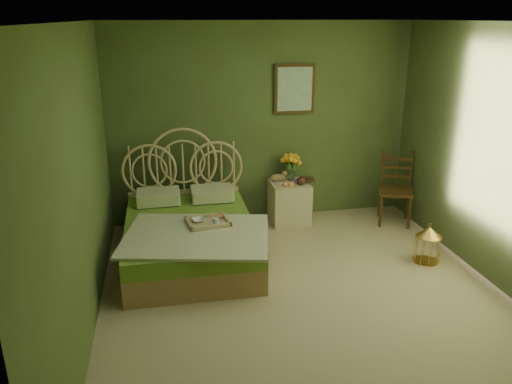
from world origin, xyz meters
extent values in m
plane|color=tan|center=(0.00, 0.00, 0.00)|extent=(4.50, 4.50, 0.00)
plane|color=silver|center=(0.00, 0.00, 2.60)|extent=(4.50, 4.50, 0.00)
plane|color=#4F6635|center=(0.00, 2.25, 1.30)|extent=(4.00, 0.00, 4.00)
plane|color=#4F6635|center=(-2.00, 0.00, 1.30)|extent=(0.00, 4.50, 4.50)
plane|color=#4F6635|center=(2.00, 0.00, 1.30)|extent=(0.00, 4.50, 4.50)
cube|color=#3D2610|center=(0.43, 2.23, 1.75)|extent=(0.54, 0.03, 0.64)
cube|color=silver|center=(0.43, 2.21, 1.75)|extent=(0.46, 0.01, 0.56)
cube|color=tan|center=(-1.06, 1.09, 0.14)|extent=(1.41, 1.88, 0.28)
cube|color=olive|center=(-1.06, 1.09, 0.38)|extent=(1.41, 1.88, 0.19)
cube|color=beige|center=(-1.01, 0.66, 0.49)|extent=(1.68, 1.41, 0.03)
cube|color=beige|center=(-1.39, 1.75, 0.56)|extent=(0.52, 0.38, 0.15)
cube|color=beige|center=(-0.74, 1.75, 0.56)|extent=(0.52, 0.38, 0.15)
cube|color=#CCB988|center=(-0.87, 0.93, 0.49)|extent=(0.50, 0.41, 0.04)
ellipsoid|color=#B77A38|center=(-0.75, 1.02, 0.54)|extent=(0.12, 0.07, 0.05)
cube|color=#F1E2C4|center=(0.33, 1.98, 0.28)|extent=(0.50, 0.50, 0.55)
cylinder|color=silver|center=(0.38, 2.10, 0.64)|extent=(0.10, 0.10, 0.18)
ellipsoid|color=tan|center=(0.19, 2.08, 0.60)|extent=(0.21, 0.11, 0.10)
sphere|color=#F28C5E|center=(0.23, 1.83, 0.59)|extent=(0.07, 0.07, 0.07)
sphere|color=#F28C5E|center=(0.30, 1.81, 0.59)|extent=(0.07, 0.07, 0.07)
cube|color=#3D2610|center=(1.70, 1.66, 0.45)|extent=(0.55, 0.55, 0.04)
cylinder|color=#3D2610|center=(1.52, 1.48, 0.23)|extent=(0.04, 0.04, 0.45)
cylinder|color=#3D2610|center=(1.88, 1.48, 0.23)|extent=(0.04, 0.04, 0.45)
cylinder|color=#3D2610|center=(1.52, 1.84, 0.23)|extent=(0.04, 0.04, 0.45)
cylinder|color=#3D2610|center=(1.88, 1.84, 0.23)|extent=(0.04, 0.04, 0.45)
cube|color=#3D2610|center=(1.70, 1.84, 0.71)|extent=(0.35, 0.18, 0.50)
cylinder|color=gold|center=(1.56, 0.53, 0.01)|extent=(0.28, 0.28, 0.01)
cylinder|color=gold|center=(1.56, 0.53, 0.16)|extent=(0.28, 0.28, 0.31)
cone|color=gold|center=(1.56, 0.53, 0.37)|extent=(0.28, 0.28, 0.11)
imported|color=#381E0F|center=(0.51, 2.00, 0.56)|extent=(0.20, 0.24, 0.02)
imported|color=#472819|center=(0.51, 2.00, 0.58)|extent=(0.19, 0.23, 0.02)
imported|color=white|center=(-0.97, 0.98, 0.53)|extent=(0.17, 0.17, 0.03)
imported|color=white|center=(-0.79, 0.87, 0.55)|extent=(0.10, 0.10, 0.07)
camera|label=1|loc=(-1.31, -4.11, 2.64)|focal=35.00mm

